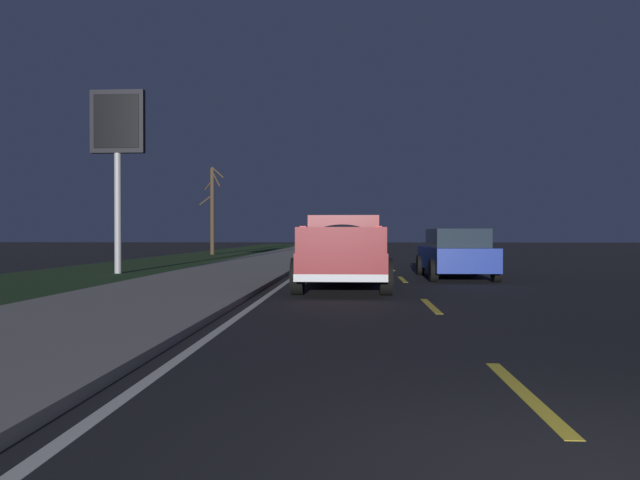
{
  "coord_description": "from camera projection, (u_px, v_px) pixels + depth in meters",
  "views": [
    {
      "loc": [
        -2.98,
        1.47,
        1.38
      ],
      "look_at": [
        14.65,
        2.47,
        1.21
      ],
      "focal_mm": 33.85,
      "sensor_mm": 36.0,
      "label": 1
    }
  ],
  "objects": [
    {
      "name": "ground",
      "position": [
        384.0,
        262.0,
        29.86
      ],
      "size": [
        144.0,
        144.0,
        0.0
      ],
      "primitive_type": "plane",
      "color": "black"
    },
    {
      "name": "sidewalk_shoulder",
      "position": [
        270.0,
        260.0,
        30.19
      ],
      "size": [
        108.0,
        4.0,
        0.12
      ],
      "primitive_type": "cube",
      "color": "gray",
      "rests_on": "ground"
    },
    {
      "name": "grass_verge",
      "position": [
        172.0,
        261.0,
        30.47
      ],
      "size": [
        108.0,
        6.0,
        0.01
      ],
      "primitive_type": "cube",
      "color": "#1E3819",
      "rests_on": "ground"
    },
    {
      "name": "lane_markings",
      "position": [
        334.0,
        260.0,
        31.59
      ],
      "size": [
        108.0,
        3.54,
        0.01
      ],
      "color": "yellow",
      "rests_on": "ground"
    },
    {
      "name": "pickup_truck",
      "position": [
        343.0,
        250.0,
        15.44
      ],
      "size": [
        5.42,
        2.29,
        1.87
      ],
      "color": "maroon",
      "rests_on": "ground"
    },
    {
      "name": "sedan_green",
      "position": [
        342.0,
        250.0,
        22.72
      ],
      "size": [
        4.44,
        2.08,
        1.54
      ],
      "color": "#14592D",
      "rests_on": "ground"
    },
    {
      "name": "sedan_blue",
      "position": [
        456.0,
        253.0,
        18.75
      ],
      "size": [
        4.43,
        2.07,
        1.54
      ],
      "color": "navy",
      "rests_on": "ground"
    },
    {
      "name": "gas_price_sign",
      "position": [
        118.0,
        137.0,
        21.07
      ],
      "size": [
        0.27,
        1.9,
        6.42
      ],
      "color": "#99999E",
      "rests_on": "ground"
    },
    {
      "name": "bare_tree_far",
      "position": [
        212.0,
        209.0,
        40.68
      ],
      "size": [
        1.29,
        1.83,
        5.96
      ],
      "color": "#423323",
      "rests_on": "ground"
    }
  ]
}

